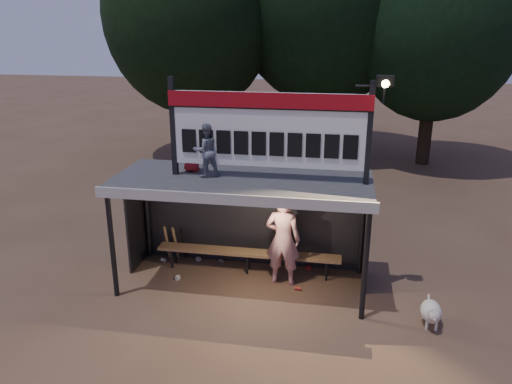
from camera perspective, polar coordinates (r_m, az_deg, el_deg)
ground at (r=10.61m, az=-1.46°, el=-10.40°), size 80.00×80.00×0.00m
player at (r=10.22m, az=3.10°, el=-5.43°), size 0.74×0.51×1.97m
child_a at (r=9.69m, az=-5.73°, el=4.78°), size 0.64×0.61×1.05m
child_b at (r=10.09m, az=-7.39°, el=4.81°), size 0.47×0.34×0.89m
dugout_shelter at (r=10.07m, az=-1.27°, el=-0.51°), size 5.10×2.08×2.32m
scoreboard_assembly at (r=9.35m, az=1.74°, el=7.38°), size 4.10×0.27×1.99m
bench at (r=10.89m, az=-0.91°, el=-7.02°), size 4.00×0.35×0.48m
tree_left at (r=19.97m, az=-7.60°, el=19.56°), size 6.46×6.46×9.27m
tree_right at (r=19.84m, az=20.01°, el=17.73°), size 6.08×6.08×8.72m
dog at (r=9.67m, az=19.40°, el=-12.80°), size 0.36×0.81×0.49m
bats at (r=11.55m, az=-9.19°, el=-5.73°), size 0.48×0.33×0.84m
litter at (r=11.13m, az=-3.36°, el=-8.72°), size 3.42×1.06×0.08m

